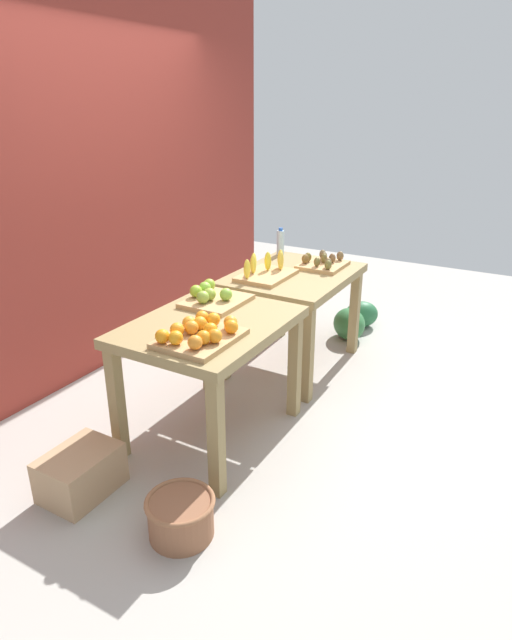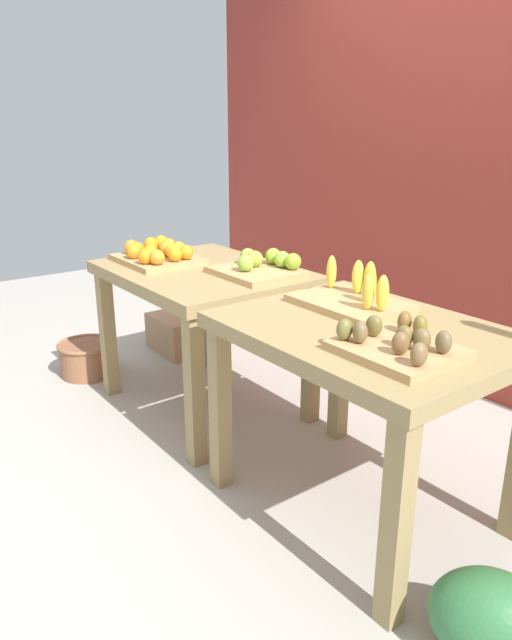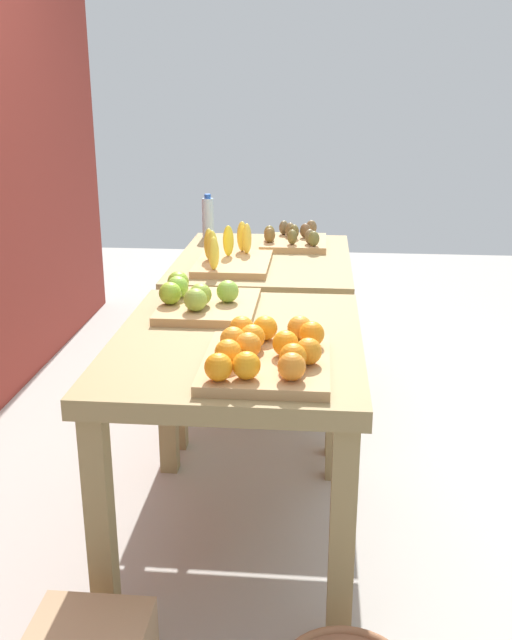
# 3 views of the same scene
# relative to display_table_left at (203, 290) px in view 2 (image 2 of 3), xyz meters

# --- Properties ---
(ground_plane) EXTENTS (8.00, 8.00, 0.00)m
(ground_plane) POSITION_rel_display_table_left_xyz_m (0.56, 0.00, -0.65)
(ground_plane) COLOR #AEA8A0
(back_wall) EXTENTS (4.40, 0.12, 3.00)m
(back_wall) POSITION_rel_display_table_left_xyz_m (0.56, 1.35, 0.85)
(back_wall) COLOR maroon
(back_wall) RESTS_ON ground_plane
(display_table_left) EXTENTS (1.04, 0.80, 0.76)m
(display_table_left) POSITION_rel_display_table_left_xyz_m (0.00, 0.00, 0.00)
(display_table_left) COLOR #967F50
(display_table_left) RESTS_ON ground_plane
(display_table_right) EXTENTS (1.04, 0.80, 0.76)m
(display_table_right) POSITION_rel_display_table_left_xyz_m (1.12, 0.00, 0.00)
(display_table_right) COLOR #967F50
(display_table_right) RESTS_ON ground_plane
(orange_bin) EXTENTS (0.44, 0.36, 0.11)m
(orange_bin) POSITION_rel_display_table_left_xyz_m (-0.25, -0.11, 0.16)
(orange_bin) COLOR tan
(orange_bin) RESTS_ON display_table_left
(apple_bin) EXTENTS (0.40, 0.36, 0.11)m
(apple_bin) POSITION_rel_display_table_left_xyz_m (0.27, 0.16, 0.15)
(apple_bin) COLOR tan
(apple_bin) RESTS_ON display_table_left
(banana_crate) EXTENTS (0.44, 0.32, 0.17)m
(banana_crate) POSITION_rel_display_table_left_xyz_m (0.92, 0.13, 0.15)
(banana_crate) COLOR tan
(banana_crate) RESTS_ON display_table_right
(kiwi_bin) EXTENTS (0.36, 0.32, 0.10)m
(kiwi_bin) POSITION_rel_display_table_left_xyz_m (1.37, -0.13, 0.15)
(kiwi_bin) COLOR tan
(kiwi_bin) RESTS_ON display_table_right
(wicker_basket) EXTENTS (0.34, 0.34, 0.21)m
(wicker_basket) POSITION_rel_display_table_left_xyz_m (-0.79, -0.35, -0.54)
(wicker_basket) COLOR brown
(wicker_basket) RESTS_ON ground_plane
(cardboard_produce_box) EXTENTS (0.40, 0.30, 0.24)m
(cardboard_produce_box) POSITION_rel_display_table_left_xyz_m (-0.81, 0.30, -0.53)
(cardboard_produce_box) COLOR tan
(cardboard_produce_box) RESTS_ON ground_plane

